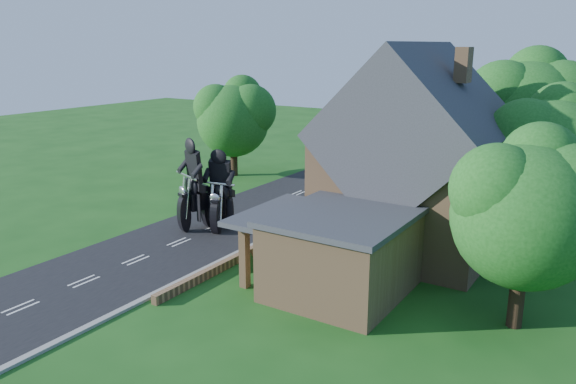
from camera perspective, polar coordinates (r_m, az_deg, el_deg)
The scene contains 19 objects.
ground at distance 30.23m, azimuth -11.01°, elevation -5.05°, with size 120.00×120.00×0.00m, color #164814.
road at distance 30.23m, azimuth -11.01°, elevation -5.03°, with size 7.00×80.00×0.02m, color black.
kerb at distance 27.94m, azimuth -5.53°, elevation -6.38°, with size 0.30×80.00×0.12m, color gray.
garden_wall at distance 31.40m, azimuth 1.04°, elevation -3.63°, with size 0.30×22.00×0.40m, color #916C4A.
house at distance 28.60m, azimuth 12.78°, elevation 2.77°, with size 9.54×8.64×10.24m.
annex at distance 23.53m, azimuth 5.21°, elevation -6.05°, with size 7.05×5.94×3.44m.
tree_annex_side at distance 21.37m, azimuth 24.10°, elevation -1.23°, with size 5.64×5.20×7.48m.
tree_house_right at distance 29.59m, azimuth 25.94°, elevation 3.71°, with size 6.51×6.00×8.40m.
tree_behind_house at distance 37.17m, azimuth 23.85°, elevation 7.53°, with size 7.81×7.20×10.08m.
tree_behind_left at distance 39.55m, azimuth 15.35°, elevation 7.90°, with size 6.94×6.40×9.16m.
tree_far_road at distance 43.98m, azimuth -5.14°, elevation 7.83°, with size 6.08×5.60×7.84m.
shrub_a at distance 26.09m, azimuth -4.05°, elevation -6.76°, with size 0.90×0.90×1.10m, color #123A17.
shrub_b at distance 27.99m, azimuth -0.98°, elevation -5.20°, with size 0.90×0.90×1.10m, color #123A17.
shrub_c at distance 29.99m, azimuth 1.67°, elevation -3.82°, with size 0.90×0.90×1.10m, color #123A17.
shrub_d at distance 34.18m, azimuth 6.00°, elevation -1.55°, with size 0.90×0.90×1.10m, color #123A17.
shrub_e at distance 36.35m, azimuth 7.78°, elevation -0.62°, with size 0.90×0.90×1.10m, color #123A17.
shrub_f at distance 38.56m, azimuth 9.36°, elevation 0.22°, with size 0.90×0.90×1.10m, color #123A17.
motorcycle_lead at distance 31.50m, azimuth -6.73°, elevation -2.72°, with size 0.38×1.49×1.39m, color black, non-canonical shape.
motorcycle_follow at distance 31.88m, azimuth -9.31°, elevation -2.44°, with size 0.42×1.68×1.56m, color black, non-canonical shape.
Camera 1 is at (19.91, -20.38, 10.11)m, focal length 35.00 mm.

